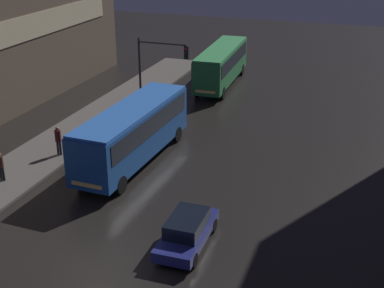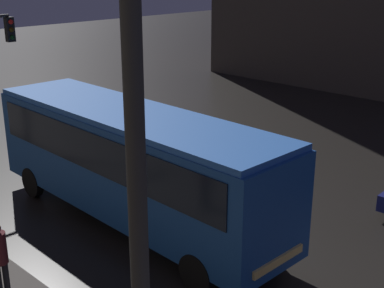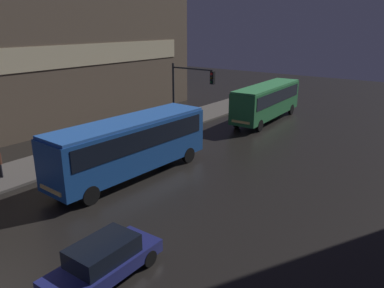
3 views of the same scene
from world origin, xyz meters
name	(u,v)px [view 3 (image 3 of 3)]	position (x,y,z in m)	size (l,w,h in m)	color
sidewalk_left	(71,156)	(-9.00, 10.00, 0.07)	(4.00, 48.00, 0.15)	#56514C
building_left_tower	(32,35)	(-19.77, 14.69, 7.72)	(10.07, 31.48, 15.45)	brown
bus_near	(131,142)	(-3.28, 10.17, 2.11)	(2.91, 10.61, 3.43)	#194793
bus_far	(267,99)	(-2.95, 27.10, 2.04)	(2.84, 10.45, 3.32)	#236B38
car_taxi	(104,260)	(2.77, 2.91, 0.75)	(1.86, 4.37, 1.46)	navy
pedestrian_near	(70,145)	(-7.89, 9.25, 1.24)	(0.39, 0.39, 1.83)	black
traffic_light_main	(187,89)	(-4.88, 17.65, 4.01)	(3.81, 0.35, 5.83)	#2D2D2D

